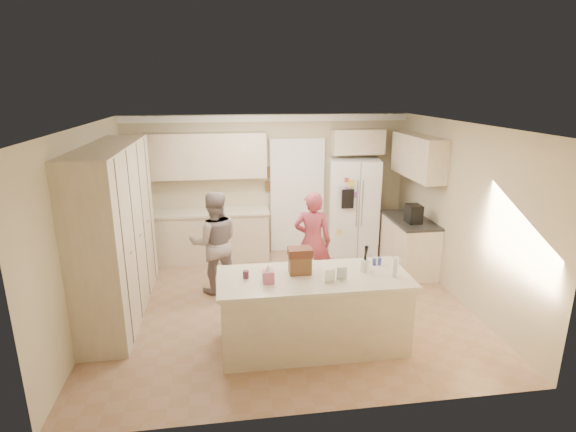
{
  "coord_description": "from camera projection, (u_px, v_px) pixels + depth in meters",
  "views": [
    {
      "loc": [
        -0.8,
        -5.91,
        3.1
      ],
      "look_at": [
        0.1,
        0.35,
        1.25
      ],
      "focal_mm": 28.0,
      "sensor_mm": 36.0,
      "label": 1
    }
  ],
  "objects": [
    {
      "name": "back_base_cab",
      "position": [
        208.0,
        236.0,
        8.22
      ],
      "size": [
        2.2,
        0.6,
        0.88
      ],
      "primitive_type": "cube",
      "color": "#C2AD96",
      "rests_on": "floor"
    },
    {
      "name": "right_base_cab",
      "position": [
        409.0,
        246.0,
        7.74
      ],
      "size": [
        0.6,
        1.2,
        0.88
      ],
      "primitive_type": "cube",
      "color": "#C2AD96",
      "rests_on": "floor"
    },
    {
      "name": "island_base",
      "position": [
        313.0,
        313.0,
        5.46
      ],
      "size": [
        2.2,
        0.9,
        0.88
      ],
      "primitive_type": "cube",
      "color": "#C2AD96",
      "rests_on": "floor"
    },
    {
      "name": "tissue_box",
      "position": [
        268.0,
        277.0,
        5.13
      ],
      "size": [
        0.13,
        0.13,
        0.14
      ],
      "primitive_type": "cube",
      "color": "#CD688F",
      "rests_on": "island_top"
    },
    {
      "name": "shaker_salt",
      "position": [
        374.0,
        262.0,
        5.63
      ],
      "size": [
        0.05,
        0.05,
        0.09
      ],
      "primitive_type": "cylinder",
      "color": "#37459F",
      "rests_on": "island_top"
    },
    {
      "name": "fridge_handle_l",
      "position": [
        357.0,
        204.0,
        8.04
      ],
      "size": [
        0.02,
        0.02,
        0.85
      ],
      "primitive_type": "cylinder",
      "color": "silver",
      "rests_on": "refrigerator"
    },
    {
      "name": "fridge_handle_r",
      "position": [
        362.0,
        204.0,
        8.06
      ],
      "size": [
        0.02,
        0.02,
        0.85
      ],
      "primitive_type": "cylinder",
      "color": "silver",
      "rests_on": "refrigerator"
    },
    {
      "name": "wall_front",
      "position": [
        319.0,
        293.0,
        4.04
      ],
      "size": [
        5.2,
        0.02,
        2.6
      ],
      "primitive_type": "cube",
      "color": "#C6B792",
      "rests_on": "ground"
    },
    {
      "name": "back_upper_cab",
      "position": [
        204.0,
        156.0,
        7.93
      ],
      "size": [
        2.2,
        0.35,
        0.8
      ],
      "primitive_type": "cube",
      "color": "#C2AD96",
      "rests_on": "wall_back"
    },
    {
      "name": "fridge_seam",
      "position": [
        359.0,
        212.0,
        8.11
      ],
      "size": [
        0.02,
        0.02,
        1.78
      ],
      "primitive_type": "cube",
      "color": "gray",
      "rests_on": "refrigerator"
    },
    {
      "name": "doorway_casing",
      "position": [
        297.0,
        197.0,
        8.51
      ],
      "size": [
        1.02,
        0.03,
        2.22
      ],
      "primitive_type": "cube",
      "color": "white",
      "rests_on": "floor"
    },
    {
      "name": "jam_jar",
      "position": [
        246.0,
        275.0,
        5.25
      ],
      "size": [
        0.07,
        0.07,
        0.09
      ],
      "primitive_type": "cylinder",
      "color": "#59263F",
      "rests_on": "island_top"
    },
    {
      "name": "coffee_maker",
      "position": [
        414.0,
        214.0,
        7.36
      ],
      "size": [
        0.22,
        0.28,
        0.3
      ],
      "primitive_type": "cube",
      "color": "black",
      "rests_on": "right_countertop"
    },
    {
      "name": "floor",
      "position": [
        285.0,
        305.0,
        6.6
      ],
      "size": [
        5.2,
        4.6,
        0.02
      ],
      "primitive_type": "cube",
      "color": "#98745A",
      "rests_on": "ground"
    },
    {
      "name": "wall_right",
      "position": [
        460.0,
        213.0,
        6.59
      ],
      "size": [
        0.02,
        4.6,
        2.6
      ],
      "primitive_type": "cube",
      "color": "#C6B792",
      "rests_on": "ground"
    },
    {
      "name": "fridge_magnets",
      "position": [
        359.0,
        212.0,
        8.1
      ],
      "size": [
        0.76,
        0.02,
        1.44
      ],
      "primitive_type": null,
      "color": "tan",
      "rests_on": "refrigerator"
    },
    {
      "name": "pantry_bank",
      "position": [
        116.0,
        231.0,
        6.14
      ],
      "size": [
        0.6,
        2.6,
        2.35
      ],
      "primitive_type": "cube",
      "color": "#C2AD96",
      "rests_on": "floor"
    },
    {
      "name": "shaker_pepper",
      "position": [
        380.0,
        261.0,
        5.64
      ],
      "size": [
        0.05,
        0.05,
        0.09
      ],
      "primitive_type": "cylinder",
      "color": "#37459F",
      "rests_on": "island_top"
    },
    {
      "name": "refrigerator",
      "position": [
        353.0,
        207.0,
        8.44
      ],
      "size": [
        1.02,
        0.86,
        1.8
      ],
      "primitive_type": "cube",
      "rotation": [
        0.0,
        0.0,
        -0.19
      ],
      "color": "white",
      "rests_on": "floor"
    },
    {
      "name": "over_fridge_cab",
      "position": [
        358.0,
        142.0,
        8.25
      ],
      "size": [
        0.95,
        0.35,
        0.45
      ],
      "primitive_type": "cube",
      "color": "#C2AD96",
      "rests_on": "wall_back"
    },
    {
      "name": "crown_back",
      "position": [
        267.0,
        118.0,
        8.03
      ],
      "size": [
        5.2,
        0.08,
        0.12
      ],
      "primitive_type": "cube",
      "color": "white",
      "rests_on": "wall_back"
    },
    {
      "name": "back_countertop",
      "position": [
        206.0,
        212.0,
        8.08
      ],
      "size": [
        2.24,
        0.63,
        0.04
      ],
      "primitive_type": "cube",
      "color": "beige",
      "rests_on": "back_base_cab"
    },
    {
      "name": "wall_left",
      "position": [
        87.0,
        228.0,
        5.88
      ],
      "size": [
        0.02,
        4.6,
        2.6
      ],
      "primitive_type": "cube",
      "color": "#C6B792",
      "rests_on": "ground"
    },
    {
      "name": "dollhouse_roof",
      "position": [
        300.0,
        252.0,
        5.32
      ],
      "size": [
        0.28,
        0.2,
        0.1
      ],
      "primitive_type": "cube",
      "color": "#592D1E",
      "rests_on": "dollhouse_body"
    },
    {
      "name": "utensil_crock",
      "position": [
        366.0,
        265.0,
        5.43
      ],
      "size": [
        0.13,
        0.13,
        0.15
      ],
      "primitive_type": "cylinder",
      "color": "white",
      "rests_on": "island_top"
    },
    {
      "name": "fridge_dispenser",
      "position": [
        348.0,
        199.0,
        8.0
      ],
      "size": [
        0.22,
        0.03,
        0.35
      ],
      "primitive_type": "cube",
      "color": "black",
      "rests_on": "refrigerator"
    },
    {
      "name": "right_upper_cab",
      "position": [
        418.0,
        156.0,
        7.52
      ],
      "size": [
        0.35,
        1.5,
        0.7
      ],
      "primitive_type": "cube",
      "color": "#C2AD96",
      "rests_on": "wall_right"
    },
    {
      "name": "greeting_card_b",
      "position": [
        342.0,
        273.0,
        5.2
      ],
      "size": [
        0.12,
        0.05,
        0.16
      ],
      "primitive_type": "cube",
      "rotation": [
        0.15,
        0.0,
        -0.1
      ],
      "color": "silver",
      "rests_on": "island_top"
    },
    {
      "name": "doorway_opening",
      "position": [
        297.0,
        197.0,
        8.54
      ],
      "size": [
        0.9,
        0.06,
        2.1
      ],
      "primitive_type": "cube",
      "color": "black",
      "rests_on": "floor"
    },
    {
      "name": "dollhouse_body",
      "position": [
        300.0,
        265.0,
        5.36
      ],
      "size": [
        0.26,
        0.18,
        0.22
      ],
      "primitive_type": "cube",
      "color": "brown",
      "rests_on": "island_top"
    },
    {
      "name": "teen_boy",
      "position": [
        215.0,
        243.0,
        6.82
      ],
      "size": [
        0.82,
        0.66,
        1.59
      ],
      "primitive_type": "imported",
      "rotation": [
        0.0,
        0.0,
        3.22
      ],
      "color": "gray",
      "rests_on": "floor"
    },
    {
      "name": "island_top",
      "position": [
        314.0,
        278.0,
        5.33
      ],
      "size": [
        2.28,
        0.96,
        0.05
      ],
      "primitive_type": "cube",
      "color": "beige",
      "rests_on": "island_base"
    },
    {
      "name": "right_countertop",
      "position": [
        410.0,
        220.0,
        7.61
      ],
      "size": [
        0.63,
        1.24,
        0.04
      ],
      "primitive_type": "cube",
      "color": "#2D2B28",
      "rests_on": "right_base_cab"
    },
    {
      "name": "wall_frame_lower",
      "position": [
        269.0,
        186.0,
        8.4
      ],
      "size": [
        0.15,
        0.02,
        0.2
      ],
      "primitive_type": "cube",
      "color": "brown",
      "rests_on": "wall_back"
    },
    {
      "name": "tissue_plume",
      "position": [
        268.0,
        268.0,
        5.1
      ],
      "size": [
        0.08,
        0.08,
        0.08
      ],
      "primitive_type": "cone",
      "color": "white",
      "rests_on": "tissue_box"
    },
    {
      "name": "wall_frame_upper",
      "position": [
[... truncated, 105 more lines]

